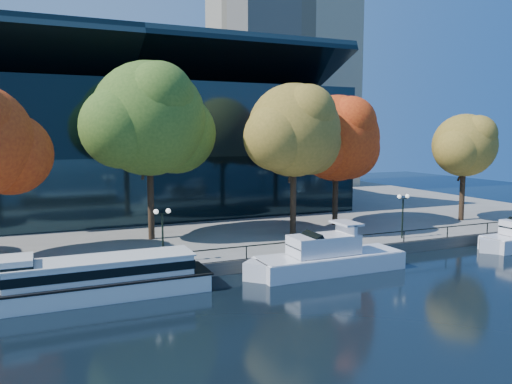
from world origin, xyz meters
name	(u,v)px	position (x,y,z in m)	size (l,w,h in m)	color
ground	(264,283)	(0.00, 0.00, 0.00)	(160.00, 160.00, 0.00)	black
promenade	(155,207)	(0.00, 36.38, 0.50)	(90.00, 67.08, 1.00)	slate
railing	(246,246)	(0.00, 3.25, 1.94)	(88.20, 0.08, 0.99)	black
convention_building	(129,150)	(-4.00, 31.79, 8.51)	(50.00, 24.57, 21.43)	black
office_tower	(280,12)	(28.00, 55.00, 33.02)	(22.50, 22.50, 65.90)	tan
tour_boat	(87,278)	(-11.69, 1.39, 1.31)	(16.26, 3.63, 3.09)	white
cruiser_near	(324,257)	(5.31, 0.65, 1.16)	(12.90, 3.32, 3.74)	silver
tree_2	(151,121)	(-4.96, 13.24, 11.55)	(12.58, 10.32, 15.80)	black
tree_3	(296,132)	(7.72, 10.00, 10.59)	(10.79, 8.85, 14.09)	black
tree_4	(338,140)	(14.12, 12.76, 9.81)	(11.03, 9.04, 13.42)	black
tree_5	(466,147)	(28.36, 9.62, 9.06)	(8.48, 6.96, 11.61)	black
lamp_1	(162,223)	(-6.12, 4.50, 3.98)	(1.26, 0.36, 4.03)	black
lamp_2	(403,206)	(15.83, 4.50, 3.98)	(1.26, 0.36, 4.03)	black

